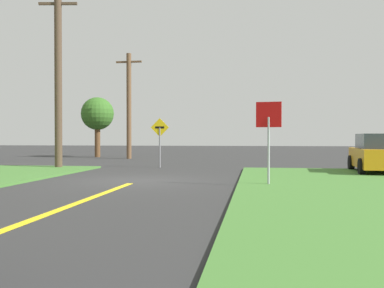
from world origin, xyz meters
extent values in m
plane|color=#2E2E2E|center=(0.00, 0.00, 0.00)|extent=(120.00, 120.00, 0.00)
cube|color=yellow|center=(0.00, -8.00, 0.01)|extent=(0.20, 14.00, 0.01)
cylinder|color=#9EA0A8|center=(4.35, -1.21, 1.04)|extent=(0.07, 0.07, 2.09)
cube|color=red|center=(4.35, -1.21, 2.16)|extent=(0.76, 0.16, 0.76)
cube|color=orange|center=(8.99, 4.26, 0.64)|extent=(2.19, 4.19, 0.76)
cube|color=#2D3842|center=(8.98, 4.10, 1.32)|extent=(1.85, 2.34, 0.60)
cylinder|color=black|center=(8.12, 5.71, 0.34)|extent=(0.26, 0.69, 0.68)
cylinder|color=black|center=(7.95, 2.94, 0.34)|extent=(0.26, 0.69, 0.68)
cylinder|color=#4C3A2B|center=(-5.21, 5.19, 4.20)|extent=(0.34, 0.34, 8.39)
cube|color=#4C3A2B|center=(-5.21, 5.19, 7.72)|extent=(1.80, 0.36, 0.12)
cylinder|color=brown|center=(-4.62, 15.04, 3.59)|extent=(0.33, 0.33, 7.18)
cube|color=brown|center=(-4.62, 15.04, 6.60)|extent=(1.80, 0.18, 0.12)
cylinder|color=slate|center=(-0.66, 6.60, 0.98)|extent=(0.08, 0.08, 1.95)
cube|color=yellow|center=(-0.66, 6.60, 1.95)|extent=(0.91, 0.06, 0.91)
cube|color=black|center=(-0.66, 6.60, 1.95)|extent=(0.45, 0.05, 0.10)
cylinder|color=brown|center=(-7.64, 17.20, 1.12)|extent=(0.40, 0.40, 2.25)
sphere|color=#326320|center=(-7.64, 17.20, 3.21)|extent=(2.41, 2.41, 2.41)
camera|label=1|loc=(3.97, -14.99, 1.49)|focal=42.45mm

